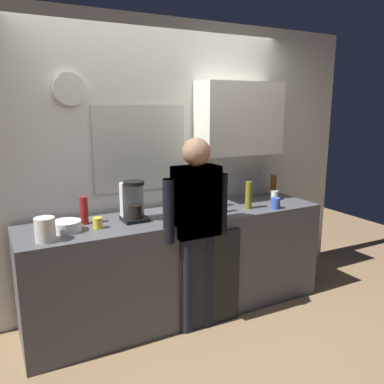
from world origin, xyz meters
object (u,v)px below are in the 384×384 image
at_px(bottle_green_wine, 173,204).
at_px(mixing_bowl, 66,226).
at_px(bottle_olive_oil, 249,195).
at_px(bottle_amber_beer, 273,186).
at_px(dish_soap, 221,198).
at_px(person_at_sink, 196,220).
at_px(bottle_red_vinegar, 84,210).
at_px(potted_plant, 180,193).
at_px(coffee_maker, 133,203).
at_px(person_guest, 196,220).
at_px(storage_canister, 45,229).
at_px(cup_yellow_cup, 98,223).
at_px(cup_white_mug, 274,195).
at_px(cup_blue_mug, 275,203).
at_px(bottle_dark_sauce, 222,202).

distance_m(bottle_green_wine, mixing_bowl, 0.84).
bearing_deg(bottle_olive_oil, bottle_amber_beer, 27.56).
bearing_deg(dish_soap, person_at_sink, -141.12).
distance_m(bottle_red_vinegar, potted_plant, 0.91).
distance_m(coffee_maker, person_guest, 0.54).
relative_size(bottle_red_vinegar, mixing_bowl, 1.00).
bearing_deg(coffee_maker, person_guest, -39.25).
xyz_separation_m(bottle_olive_oil, mixing_bowl, (-1.60, 0.09, -0.08)).
bearing_deg(dish_soap, bottle_red_vinegar, 178.64).
relative_size(coffee_maker, storage_canister, 1.94).
bearing_deg(cup_yellow_cup, storage_canister, -162.97).
bearing_deg(storage_canister, potted_plant, 17.97).
distance_m(coffee_maker, storage_canister, 0.75).
xyz_separation_m(bottle_amber_beer, cup_white_mug, (-0.08, -0.11, -0.07)).
bearing_deg(bottle_green_wine, cup_yellow_cup, 169.66).
relative_size(cup_white_mug, dish_soap, 0.53).
height_order(bottle_green_wine, bottle_olive_oil, bottle_green_wine).
bearing_deg(bottle_red_vinegar, cup_blue_mug, -11.65).
height_order(bottle_dark_sauce, bottle_amber_beer, bottle_amber_beer).
bearing_deg(bottle_amber_beer, bottle_olive_oil, -152.44).
bearing_deg(potted_plant, bottle_olive_oil, -32.00).
height_order(bottle_olive_oil, storage_canister, bottle_olive_oil).
distance_m(cup_blue_mug, dish_soap, 0.50).
bearing_deg(person_guest, potted_plant, -79.29).
distance_m(bottle_amber_beer, bottle_olive_oil, 0.56).
distance_m(bottle_red_vinegar, person_guest, 0.89).
bearing_deg(bottle_green_wine, cup_white_mug, 9.49).
bearing_deg(bottle_olive_oil, cup_yellow_cup, 177.79).
xyz_separation_m(coffee_maker, bottle_red_vinegar, (-0.38, 0.08, -0.04)).
xyz_separation_m(coffee_maker, bottle_dark_sauce, (0.77, -0.14, -0.06)).
xyz_separation_m(bottle_amber_beer, bottle_red_vinegar, (-1.94, -0.04, -0.00)).
distance_m(cup_white_mug, mixing_bowl, 2.03).
bearing_deg(cup_blue_mug, cup_white_mug, 52.32).
bearing_deg(mixing_bowl, bottle_dark_sauce, -3.84).
distance_m(bottle_green_wine, cup_blue_mug, 1.01).
bearing_deg(storage_canister, mixing_bowl, 43.03).
relative_size(coffee_maker, bottle_olive_oil, 1.32).
height_order(coffee_maker, dish_soap, coffee_maker).
distance_m(person_at_sink, person_guest, 0.00).
distance_m(coffee_maker, person_at_sink, 0.54).
distance_m(bottle_amber_beer, potted_plant, 1.04).
bearing_deg(cup_blue_mug, dish_soap, 141.54).
distance_m(bottle_amber_beer, cup_yellow_cup, 1.89).
relative_size(bottle_dark_sauce, bottle_olive_oil, 0.72).
bearing_deg(mixing_bowl, bottle_olive_oil, -3.19).
xyz_separation_m(bottle_red_vinegar, cup_yellow_cup, (0.06, -0.17, -0.07)).
distance_m(bottle_red_vinegar, cup_white_mug, 1.86).
bearing_deg(bottle_amber_beer, coffee_maker, -175.56).
relative_size(bottle_dark_sauce, cup_white_mug, 1.89).
bearing_deg(cup_white_mug, cup_blue_mug, -127.68).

